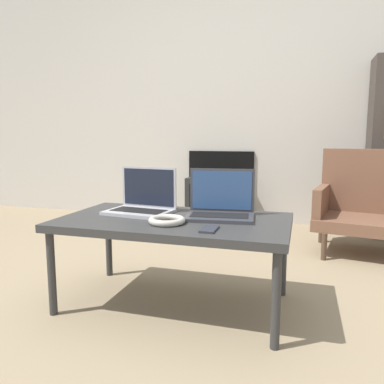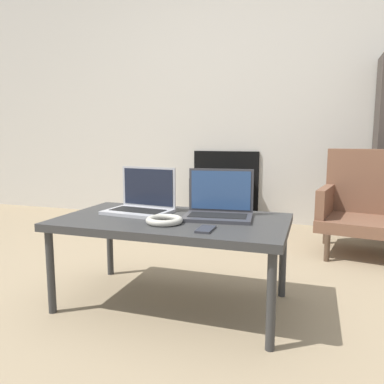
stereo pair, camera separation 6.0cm
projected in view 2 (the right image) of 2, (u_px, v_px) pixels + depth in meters
ground_plane at (156, 323)px, 1.64m from camera, size 14.00×14.00×0.00m
wall_back at (248, 86)px, 3.51m from camera, size 7.00×0.08×2.60m
table at (172, 225)px, 1.78m from camera, size 1.08×0.60×0.43m
laptop_left at (142, 202)px, 1.92m from camera, size 0.34×0.26×0.23m
laptop_right at (219, 207)px, 1.79m from camera, size 0.34×0.25×0.23m
headphones at (164, 220)px, 1.66m from camera, size 0.16×0.16×0.03m
phone at (206, 229)px, 1.54m from camera, size 0.06×0.12×0.01m
tv at (221, 201)px, 3.50m from camera, size 0.51×0.37×0.44m
armchair at (372, 202)px, 2.62m from camera, size 0.73×0.65×0.73m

